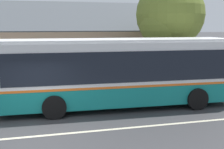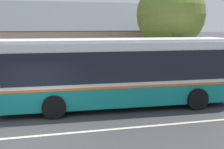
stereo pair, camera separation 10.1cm
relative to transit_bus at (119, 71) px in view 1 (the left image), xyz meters
name	(u,v)px [view 1 (the left image)]	position (x,y,z in m)	size (l,w,h in m)	color
ground_plane	(37,136)	(-3.80, -2.90, -1.73)	(300.00, 300.00, 0.00)	#38383A
sidewalk_far	(38,94)	(-3.80, 3.10, -1.66)	(60.00, 3.00, 0.15)	#9E9E99
lane_divider_stripe	(37,136)	(-3.80, -2.90, -1.73)	(60.00, 0.16, 0.01)	beige
community_building	(31,50)	(-4.34, 11.12, 0.13)	(23.91, 10.45, 6.79)	tan
transit_bus	(119,71)	(0.00, 0.00, 0.00)	(11.21, 3.03, 3.22)	#147F7A
bench_by_building	(13,87)	(-5.10, 2.99, -1.17)	(1.52, 0.51, 0.94)	brown
bench_down_street	(101,84)	(-0.31, 2.59, -1.16)	(1.79, 0.51, 0.94)	brown
street_tree_primary	(168,17)	(4.18, 3.73, 2.65)	(4.23, 4.23, 6.63)	#4C3828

